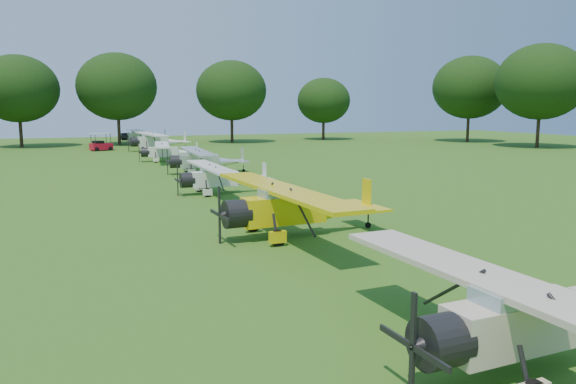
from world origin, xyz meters
name	(u,v)px	position (x,y,z in m)	size (l,w,h in m)	color
ground	(256,214)	(0.00, 0.00, 0.00)	(160.00, 160.00, 0.00)	#205615
tree_belt	(320,53)	(3.57, 0.16, 8.03)	(137.36, 130.27, 14.52)	black
aircraft_1	(534,313)	(0.13, -18.11, 1.20)	(6.56, 10.44, 2.06)	beige
aircraft_2	(296,204)	(0.11, -5.14, 1.33)	(7.26, 11.56, 2.27)	yellow
aircraft_3	(221,176)	(0.11, 7.31, 1.09)	(5.94, 9.44, 1.87)	white
aircraft_4	(205,159)	(1.51, 18.14, 1.20)	(6.54, 10.40, 2.05)	silver
aircraft_5	(168,150)	(0.35, 29.50, 1.10)	(6.04, 9.58, 1.88)	white
aircraft_6	(157,140)	(1.27, 43.75, 1.36)	(7.43, 11.84, 2.33)	white
aircraft_7	(142,135)	(1.18, 57.89, 1.27)	(6.96, 11.09, 2.18)	silver
golf_cart	(101,145)	(-5.17, 46.34, 0.71)	(2.85, 2.27, 2.13)	#B90D24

